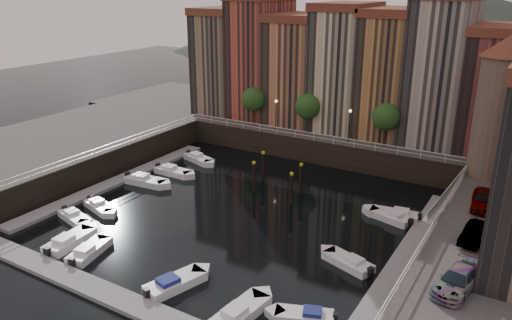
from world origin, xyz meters
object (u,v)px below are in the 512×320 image
Objects in this scene: boat_left_0 at (74,217)px; car_c at (457,282)px; mooring_pilings at (277,178)px; corner_tower at (501,105)px; gangway at (448,195)px; boat_left_1 at (100,206)px; car_a at (483,201)px; car_b at (475,234)px; boat_left_2 at (145,181)px.

boat_left_0 is 0.91× the size of car_c.
corner_tower is at bearing 24.13° from mooring_pilings.
gangway is at bearing 113.11° from car_c.
mooring_pilings reaches higher than boat_left_1.
car_c is at bearing 14.32° from boat_left_1.
car_a is at bearing 39.08° from boat_left_0.
gangway is 11.71m from car_b.
car_c is (34.25, -8.36, 3.29)m from boat_left_2.
car_b is at bearing 28.97° from boat_left_0.
mooring_pilings is 1.52× the size of car_b.
car_a is 0.95× the size of car_c.
boat_left_2 is at bearing -162.06° from gangway.
car_b is at bearing 101.44° from car_c.
car_c is at bearing -87.32° from corner_tower.
car_a is at bearing 3.89° from boat_left_2.
car_a is (33.26, 15.66, 3.44)m from boat_left_0.
boat_left_1 is 0.95× the size of car_c.
car_b is at bearing -92.18° from car_a.
car_a reaches higher than boat_left_2.
car_a reaches higher than mooring_pilings.
boat_left_1 is (0.27, 2.90, 0.01)m from boat_left_0.
boat_left_0 is 0.96× the size of boat_left_1.
car_a is at bearing -0.32° from mooring_pilings.
car_a is (20.06, -0.11, 2.11)m from mooring_pilings.
mooring_pilings is 18.29m from boat_left_1.
car_a is at bearing -51.19° from gangway.
corner_tower is at bearing 88.18° from car_a.
corner_tower is 22.98m from mooring_pilings.
car_a is (33.78, 5.47, 3.36)m from boat_left_2.
gangway is at bearing -122.80° from corner_tower.
boat_left_1 reaches higher than boat_left_0.
mooring_pilings is 1.36× the size of boat_left_1.
gangway is 5.86m from car_a.
boat_left_1 is at bearing -171.02° from car_c.
boat_left_2 is at bearing 106.77° from boat_left_0.
car_a reaches higher than boat_left_0.
corner_tower is 2.93× the size of car_c.
car_b reaches higher than mooring_pilings.
corner_tower is 16.77m from car_b.
gangway reaches higher than mooring_pilings.
boat_left_2 is 35.41m from car_c.
boat_left_1 is 7.34m from boat_left_2.
boat_left_0 is at bearing -143.14° from corner_tower.
car_c is at bearing 16.97° from boat_left_0.
corner_tower is 1.66× the size of gangway.
corner_tower is at bearing 50.73° from boat_left_0.
boat_left_1 is (-32.40, -21.60, -9.86)m from corner_tower.
boat_left_1 is (-12.93, -12.88, -1.31)m from mooring_pilings.
corner_tower is 2.63× the size of boat_left_2.
gangway is 1.86× the size of car_a.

